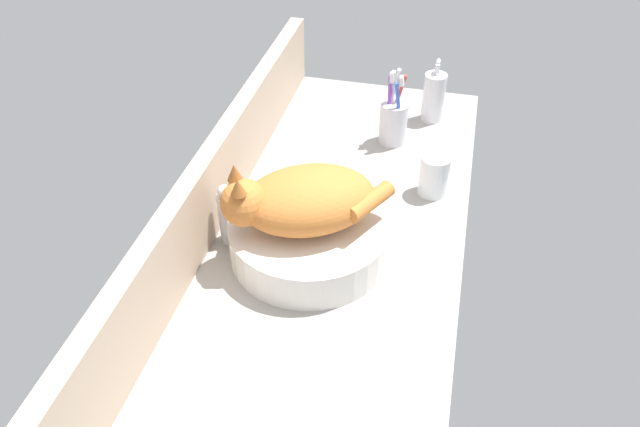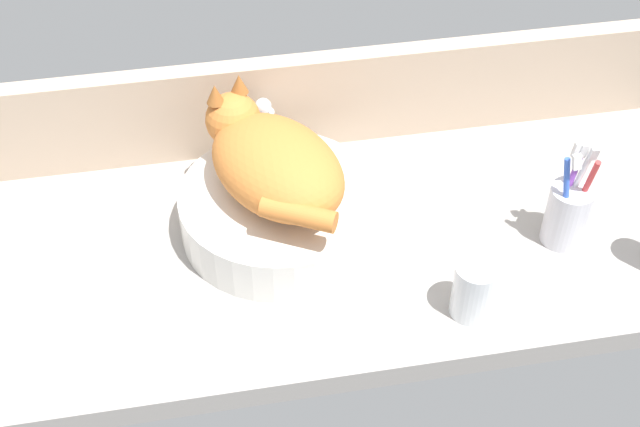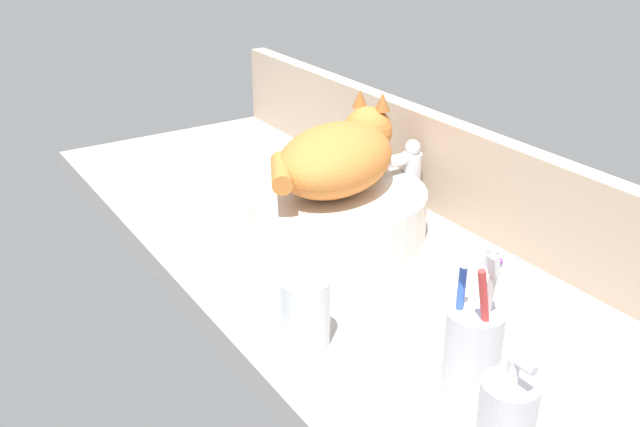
{
  "view_description": "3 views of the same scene",
  "coord_description": "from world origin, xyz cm",
  "px_view_note": "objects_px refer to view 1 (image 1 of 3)",
  "views": [
    {
      "loc": [
        -89.6,
        -19.71,
        84.79
      ],
      "look_at": [
        0.23,
        1.82,
        8.11
      ],
      "focal_mm": 35.0,
      "sensor_mm": 36.0,
      "label": 1
    },
    {
      "loc": [
        -13.8,
        -97.06,
        101.42
      ],
      "look_at": [
        2.67,
        -4.72,
        10.3
      ],
      "focal_mm": 50.0,
      "sensor_mm": 36.0,
      "label": 2
    },
    {
      "loc": [
        89.41,
        -58.97,
        54.98
      ],
      "look_at": [
        5.07,
        -4.59,
        8.27
      ],
      "focal_mm": 40.0,
      "sensor_mm": 36.0,
      "label": 3
    }
  ],
  "objects_px": {
    "soap_dispenser": "(434,97)",
    "water_glass": "(434,177)",
    "faucet": "(232,212)",
    "sink_basin": "(309,238)",
    "toothbrush_cup": "(393,121)",
    "cat": "(302,200)"
  },
  "relations": [
    {
      "from": "soap_dispenser",
      "to": "water_glass",
      "type": "distance_m",
      "value": 0.32
    },
    {
      "from": "faucet",
      "to": "water_glass",
      "type": "relative_size",
      "value": 1.45
    },
    {
      "from": "sink_basin",
      "to": "toothbrush_cup",
      "type": "relative_size",
      "value": 1.67
    },
    {
      "from": "water_glass",
      "to": "cat",
      "type": "bearing_deg",
      "value": 138.68
    },
    {
      "from": "faucet",
      "to": "toothbrush_cup",
      "type": "height_order",
      "value": "toothbrush_cup"
    },
    {
      "from": "cat",
      "to": "water_glass",
      "type": "distance_m",
      "value": 0.36
    },
    {
      "from": "soap_dispenser",
      "to": "water_glass",
      "type": "bearing_deg",
      "value": -174.04
    },
    {
      "from": "soap_dispenser",
      "to": "faucet",
      "type": "bearing_deg",
      "value": 149.18
    },
    {
      "from": "faucet",
      "to": "toothbrush_cup",
      "type": "bearing_deg",
      "value": -30.15
    },
    {
      "from": "sink_basin",
      "to": "soap_dispenser",
      "type": "height_order",
      "value": "soap_dispenser"
    },
    {
      "from": "faucet",
      "to": "water_glass",
      "type": "xyz_separation_m",
      "value": [
        0.25,
        -0.37,
        -0.03
      ]
    },
    {
      "from": "faucet",
      "to": "water_glass",
      "type": "distance_m",
      "value": 0.45
    },
    {
      "from": "toothbrush_cup",
      "to": "sink_basin",
      "type": "bearing_deg",
      "value": 167.22
    },
    {
      "from": "sink_basin",
      "to": "soap_dispenser",
      "type": "relative_size",
      "value": 1.96
    },
    {
      "from": "soap_dispenser",
      "to": "water_glass",
      "type": "xyz_separation_m",
      "value": [
        -0.31,
        -0.03,
        -0.02
      ]
    },
    {
      "from": "faucet",
      "to": "soap_dispenser",
      "type": "relative_size",
      "value": 0.86
    },
    {
      "from": "cat",
      "to": "toothbrush_cup",
      "type": "bearing_deg",
      "value": -14.03
    },
    {
      "from": "faucet",
      "to": "soap_dispenser",
      "type": "distance_m",
      "value": 0.66
    },
    {
      "from": "faucet",
      "to": "toothbrush_cup",
      "type": "xyz_separation_m",
      "value": [
        0.44,
        -0.25,
        -0.01
      ]
    },
    {
      "from": "sink_basin",
      "to": "cat",
      "type": "bearing_deg",
      "value": 120.42
    },
    {
      "from": "sink_basin",
      "to": "cat",
      "type": "relative_size",
      "value": 1.03
    },
    {
      "from": "faucet",
      "to": "water_glass",
      "type": "height_order",
      "value": "faucet"
    }
  ]
}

